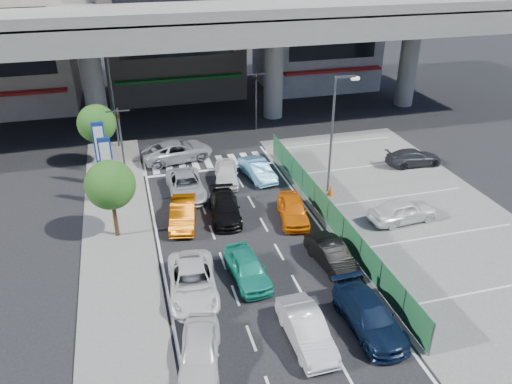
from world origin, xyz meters
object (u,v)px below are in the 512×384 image
object	(u,v)px
van_white_back_left	(200,351)
parked_sedan_white	(403,210)
taxi_orange_left	(183,213)
crossing_wagon_silver	(177,151)
sedan_white_mid_left	(193,282)
sedan_black_mid	(225,208)
signboard_near	(107,162)
signboard_far	(100,145)
street_lamp_right	(335,126)
wagon_silver_front_left	(186,185)
sedan_white_front_mid	(226,173)
taxi_teal_mid	(248,268)
parked_sedan_dgrey	(414,157)
tree_near	(110,185)
tree_far	(97,124)
taxi_orange_right	(293,210)
kei_truck_front_right	(258,170)
hatch_black_mid_right	(332,255)
street_lamp_left	(114,90)
hatch_white_back_mid	(306,329)
traffic_cone	(331,190)
minivan_navy_back	(369,316)
traffic_light_left	(119,126)
traffic_light_right	(256,86)

from	to	relation	value
van_white_back_left	parked_sedan_white	world-z (taller)	parked_sedan_white
taxi_orange_left	crossing_wagon_silver	xyz separation A→B (m)	(0.90, 9.62, 0.08)
sedan_white_mid_left	parked_sedan_white	world-z (taller)	parked_sedan_white
taxi_orange_left	sedan_black_mid	xyz separation A→B (m)	(2.62, 0.07, -0.05)
signboard_near	crossing_wagon_silver	bearing A→B (deg)	50.65
parked_sedan_white	signboard_far	bearing A→B (deg)	55.98
street_lamp_right	van_white_back_left	distance (m)	17.47
wagon_silver_front_left	sedan_white_front_mid	distance (m)	3.25
taxi_teal_mid	sedan_white_front_mid	xyz separation A→B (m)	(1.36, 11.21, 0.00)
signboard_near	parked_sedan_dgrey	size ratio (longest dim) A/B	1.12
tree_near	tree_far	bearing A→B (deg)	94.36
street_lamp_right	taxi_orange_right	distance (m)	6.18
wagon_silver_front_left	kei_truck_front_right	size ratio (longest dim) A/B	1.23
signboard_far	hatch_black_mid_right	world-z (taller)	signboard_far
street_lamp_left	van_white_back_left	xyz separation A→B (m)	(2.34, -24.81, -4.08)
hatch_white_back_mid	sedan_white_front_mid	size ratio (longest dim) A/B	1.03
signboard_far	sedan_black_mid	distance (m)	9.91
parked_sedan_dgrey	sedan_white_mid_left	bearing A→B (deg)	123.28
taxi_teal_mid	parked_sedan_dgrey	xyz separation A→B (m)	(15.61, 10.19, -0.02)
tree_near	sedan_white_front_mid	xyz separation A→B (m)	(7.67, 5.34, -2.70)
traffic_cone	sedan_white_mid_left	bearing A→B (deg)	-143.85
hatch_white_back_mid	street_lamp_right	bearing A→B (deg)	61.74
signboard_far	taxi_teal_mid	size ratio (longest dim) A/B	1.16
taxi_teal_mid	sedan_black_mid	distance (m)	6.44
kei_truck_front_right	parked_sedan_dgrey	world-z (taller)	kei_truck_front_right
kei_truck_front_right	parked_sedan_white	xyz separation A→B (m)	(6.90, -8.22, 0.12)
street_lamp_left	minivan_navy_back	bearing A→B (deg)	-68.04
taxi_orange_right	crossing_wagon_silver	world-z (taller)	crossing_wagon_silver
wagon_silver_front_left	street_lamp_right	bearing A→B (deg)	-12.75
parked_sedan_dgrey	taxi_orange_right	bearing A→B (deg)	117.72
tree_near	traffic_light_left	bearing A→B (deg)	84.29
street_lamp_right	taxi_orange_left	world-z (taller)	street_lamp_right
street_lamp_right	tree_near	size ratio (longest dim) A/B	1.67
traffic_light_left	street_lamp_right	xyz separation A→B (m)	(13.37, -6.00, 0.83)
wagon_silver_front_left	traffic_cone	bearing A→B (deg)	-16.50
taxi_teal_mid	van_white_back_left	bearing A→B (deg)	-128.61
traffic_light_left	taxi_orange_right	bearing A→B (deg)	-42.35
traffic_light_left	sedan_black_mid	xyz separation A→B (m)	(5.73, -7.44, -3.30)
tree_far	traffic_cone	distance (m)	17.58
traffic_light_right	hatch_white_back_mid	size ratio (longest dim) A/B	1.24
street_lamp_right	wagon_silver_front_left	size ratio (longest dim) A/B	1.61
traffic_light_left	traffic_cone	bearing A→B (deg)	-26.66
street_lamp_right	hatch_black_mid_right	size ratio (longest dim) A/B	1.99
tree_near	sedan_white_front_mid	size ratio (longest dim) A/B	1.19
traffic_light_left	crossing_wagon_silver	xyz separation A→B (m)	(4.01, 2.10, -3.17)
crossing_wagon_silver	sedan_white_front_mid	bearing A→B (deg)	-160.84
signboard_far	crossing_wagon_silver	world-z (taller)	signboard_far
tree_far	wagon_silver_front_left	xyz separation A→B (m)	(5.43, -6.32, -2.70)
taxi_orange_left	parked_sedan_dgrey	bearing A→B (deg)	22.55
signboard_far	taxi_orange_left	distance (m)	8.27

